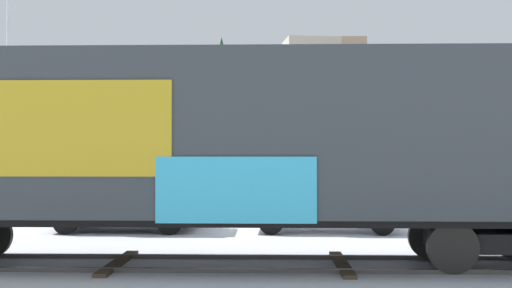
% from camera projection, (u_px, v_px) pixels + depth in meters
% --- Properties ---
extents(ground_plane, '(260.00, 260.00, 0.00)m').
position_uv_depth(ground_plane, '(209.00, 265.00, 11.42)').
color(ground_plane, silver).
extents(track, '(60.02, 3.44, 0.08)m').
position_uv_depth(track, '(272.00, 263.00, 11.39)').
color(track, '#4C4742').
rests_on(track, ground_plane).
extents(freight_car, '(15.43, 3.47, 4.18)m').
position_uv_depth(freight_car, '(204.00, 139.00, 11.46)').
color(freight_car, '#33383D').
rests_on(freight_car, ground_plane).
extents(flagpole, '(1.29, 0.25, 9.17)m').
position_uv_depth(flagpole, '(3.00, 57.00, 21.21)').
color(flagpole, silver).
rests_on(flagpole, ground_plane).
extents(hillside, '(153.17, 29.43, 17.13)m').
position_uv_depth(hillside, '(249.00, 123.00, 80.46)').
color(hillside, silver).
rests_on(hillside, ground_plane).
extents(parked_car_black, '(4.11, 1.95, 1.77)m').
position_uv_depth(parked_car_black, '(124.00, 198.00, 16.57)').
color(parked_car_black, black).
rests_on(parked_car_black, ground_plane).
extents(parked_car_white, '(4.33, 2.03, 1.77)m').
position_uv_depth(parked_car_white, '(323.00, 199.00, 16.51)').
color(parked_car_white, silver).
rests_on(parked_car_white, ground_plane).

